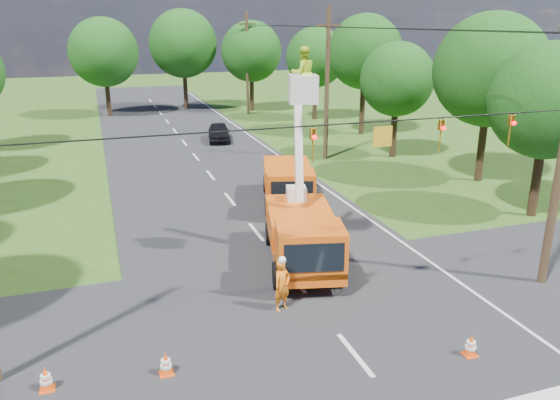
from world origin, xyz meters
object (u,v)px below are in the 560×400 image
object	(u,v)px
traffic_cone_2	(303,232)
tree_right_c	(397,79)
traffic_cone_3	(304,218)
bucket_truck	(303,223)
distant_car	(219,132)
ground_worker	(282,286)
traffic_cone_7	(282,177)
pole_right_far	(247,63)
traffic_cone_8	(471,345)
second_truck	(288,182)
traffic_cone_4	(166,363)
pole_right_mid	(327,83)
tree_far_b	(183,44)
tree_right_e	(316,57)
tree_far_c	(251,52)
tree_far_a	(104,52)
traffic_cone_5	(46,379)
tree_right_b	(491,70)
tree_right_d	(365,52)
tree_right_a	(548,101)

from	to	relation	value
traffic_cone_2	tree_right_c	distance (m)	17.57
traffic_cone_3	bucket_truck	bearing A→B (deg)	-112.10
traffic_cone_2	distant_car	bearing A→B (deg)	87.24
ground_worker	tree_right_c	bearing A→B (deg)	26.47
traffic_cone_3	traffic_cone_7	bearing A→B (deg)	79.63
traffic_cone_7	pole_right_far	bearing A→B (deg)	79.00
traffic_cone_8	second_truck	bearing A→B (deg)	91.58
distant_car	traffic_cone_4	size ratio (longest dim) A/B	5.83
pole_right_mid	tree_far_b	world-z (taller)	tree_far_b
tree_right_e	tree_far_c	xyz separation A→B (m)	(-4.30, 7.00, 0.25)
distant_car	pole_right_mid	distance (m)	10.71
traffic_cone_7	tree_far_c	xyz separation A→B (m)	(5.82, 26.80, 5.70)
traffic_cone_7	tree_right_c	bearing A→B (deg)	21.76
second_truck	traffic_cone_7	distance (m)	4.09
traffic_cone_8	traffic_cone_7	bearing A→B (deg)	88.16
traffic_cone_3	traffic_cone_4	size ratio (longest dim) A/B	1.00
traffic_cone_3	pole_right_far	world-z (taller)	pole_right_far
tree_far_a	pole_right_mid	bearing A→B (deg)	-59.59
traffic_cone_5	traffic_cone_8	xyz separation A→B (m)	(11.29, -2.21, 0.00)
distant_car	bucket_truck	bearing A→B (deg)	-84.64
second_truck	tree_far_b	world-z (taller)	tree_far_b
tree_far_c	tree_right_e	bearing A→B (deg)	-58.44
tree_right_c	second_truck	bearing A→B (deg)	-143.82
second_truck	traffic_cone_7	size ratio (longest dim) A/B	9.19
tree_right_b	bucket_truck	bearing A→B (deg)	-151.32
second_truck	tree_right_b	size ratio (longest dim) A/B	0.68
traffic_cone_8	ground_worker	bearing A→B (deg)	135.21
traffic_cone_4	tree_right_b	bearing A→B (deg)	33.08
traffic_cone_4	pole_right_mid	world-z (taller)	pole_right_mid
traffic_cone_4	pole_right_far	distance (m)	43.64
distant_car	traffic_cone_3	bearing A→B (deg)	-80.85
traffic_cone_7	tree_right_d	world-z (taller)	tree_right_d
traffic_cone_4	traffic_cone_8	size ratio (longest dim) A/B	1.00
tree_far_a	tree_right_a	bearing A→B (deg)	-63.43
traffic_cone_2	tree_right_b	world-z (taller)	tree_right_b
traffic_cone_2	tree_far_a	size ratio (longest dim) A/B	0.07
traffic_cone_5	tree_right_a	distance (m)	23.34
ground_worker	distant_car	distance (m)	27.05
traffic_cone_4	tree_right_b	xyz separation A→B (m)	(20.20, 13.16, 6.08)
second_truck	tree_right_c	distance (m)	13.65
traffic_cone_8	tree_right_a	bearing A→B (deg)	40.99
pole_right_far	tree_right_d	size ratio (longest dim) A/B	1.03
traffic_cone_7	ground_worker	bearing A→B (deg)	-108.85
tree_far_b	tree_far_c	xyz separation A→B (m)	(6.50, -3.00, -0.75)
bucket_truck	traffic_cone_3	distance (m)	4.59
distant_car	tree_far_b	bearing A→B (deg)	99.44
tree_right_e	tree_far_c	distance (m)	8.22
distant_car	traffic_cone_2	distance (m)	21.30
distant_car	tree_far_a	world-z (taller)	tree_far_a
ground_worker	traffic_cone_4	distance (m)	4.71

